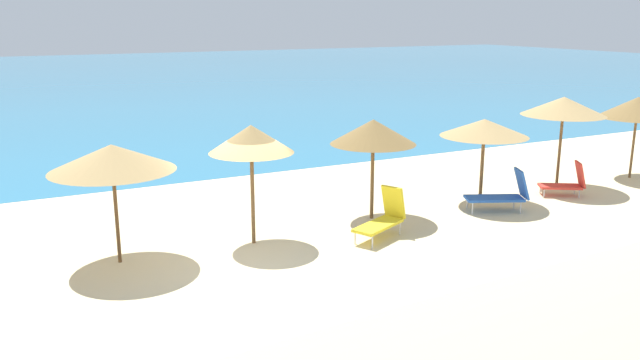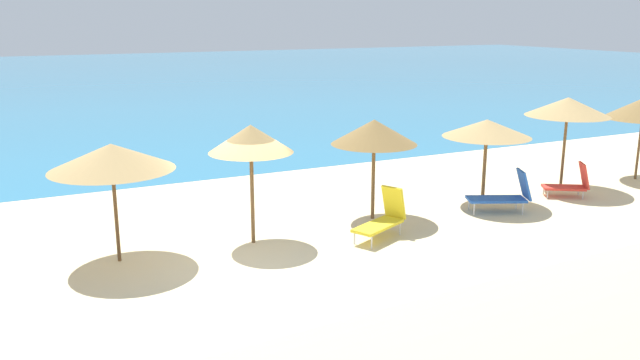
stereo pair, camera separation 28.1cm
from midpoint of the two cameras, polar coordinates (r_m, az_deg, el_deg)
name	(u,v)px [view 1 (the left image)]	position (r m, az deg, el deg)	size (l,w,h in m)	color
ground_plane	(249,256)	(15.07, -6.71, -6.58)	(160.00, 160.00, 0.00)	beige
sea_water	(50,81)	(59.29, -22.54, 7.94)	(160.00, 76.68, 0.01)	teal
beach_umbrella_3	(112,158)	(14.66, -18.17, 1.84)	(2.68, 2.68, 2.65)	brown
beach_umbrella_4	(251,139)	(15.24, -6.54, 3.54)	(1.99, 1.99, 2.86)	brown
beach_umbrella_5	(373,132)	(17.16, 4.18, 4.19)	(2.26, 2.26, 2.68)	brown
beach_umbrella_6	(484,128)	(19.16, 13.70, 4.42)	(2.50, 2.50, 2.46)	brown
beach_umbrella_7	(564,106)	(21.59, 20.08, 6.04)	(2.55, 2.55, 2.88)	brown
beach_umbrella_8	(638,107)	(23.93, 25.60, 5.71)	(2.46, 2.46, 2.72)	brown
lounge_chair_0	(567,182)	(21.04, 20.33, -0.19)	(1.40, 1.16, 1.06)	red
lounge_chair_1	(383,218)	(16.11, 5.02, -3.29)	(1.68, 1.21, 1.21)	yellow
lounge_chair_2	(503,194)	(18.83, 15.18, -1.18)	(1.81, 1.28, 1.19)	blue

